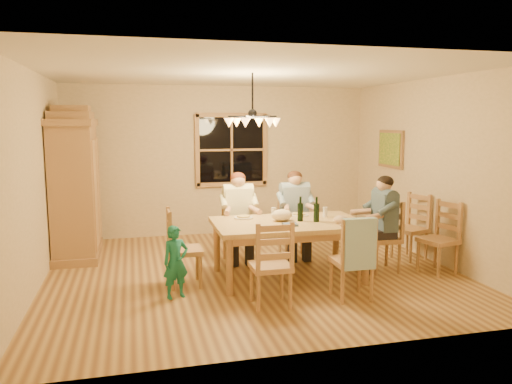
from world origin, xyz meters
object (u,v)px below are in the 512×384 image
object	(u,v)px
chair_near_left	(270,279)
wine_bottle_a	(300,209)
dining_table	(288,229)
chandelier	(253,121)
adult_woman	(238,206)
chair_far_right	(294,238)
wine_bottle_b	(316,209)
armoire	(76,188)
adult_slate_man	(383,211)
chair_end_right	(382,249)
adult_plaid_man	(295,203)
child	(176,262)
chair_spare_front	(437,251)
chair_spare_back	(409,239)
chair_far_left	(238,241)
chair_end_left	(185,262)
chair_near_right	(351,273)

from	to	relation	value
chair_near_left	wine_bottle_a	distance (m)	1.29
dining_table	chair_near_left	world-z (taller)	chair_near_left
chandelier	adult_woman	world-z (taller)	chandelier
chair_far_right	wine_bottle_b	world-z (taller)	wine_bottle_b
chandelier	armoire	size ratio (longest dim) A/B	0.33
chandelier	chair_far_right	size ratio (longest dim) A/B	0.78
adult_slate_man	wine_bottle_a	xyz separation A→B (m)	(-1.20, 0.02, 0.08)
chair_end_right	adult_plaid_man	distance (m)	1.45
wine_bottle_a	child	world-z (taller)	wine_bottle_a
wine_bottle_b	chair_spare_front	distance (m)	1.82
chair_spare_front	chair_near_left	bearing A→B (deg)	89.24
chair_far_right	chair_spare_back	distance (m)	1.73
chair_spare_back	adult_plaid_man	bearing A→B (deg)	55.51
child	chair_far_left	bearing A→B (deg)	34.75
chair_far_left	chair_end_right	world-z (taller)	same
chair_end_left	chair_end_right	xyz separation A→B (m)	(2.72, -0.03, 0.00)
chair_far_left	adult_slate_man	distance (m)	2.14
chair_near_left	chair_end_left	size ratio (longest dim) A/B	1.00
chandelier	adult_woman	size ratio (longest dim) A/B	0.88
dining_table	chair_end_left	world-z (taller)	chair_end_left
dining_table	adult_woman	bearing A→B (deg)	117.19
chair_end_left	adult_woman	size ratio (longest dim) A/B	1.13
chandelier	chair_near_right	size ratio (longest dim) A/B	0.78
chair_far_left	chair_end_left	xyz separation A→B (m)	(-0.88, -0.91, 0.00)
chair_near_left	chair_end_right	world-z (taller)	same
dining_table	wine_bottle_b	xyz separation A→B (m)	(0.35, -0.09, 0.26)
dining_table	chair_end_right	xyz separation A→B (m)	(1.36, -0.02, -0.36)
chair_near_left	dining_table	bearing A→B (deg)	62.10
chair_near_right	chair_spare_front	distance (m)	1.70
chair_far_right	chair_near_left	bearing A→B (deg)	64.80
chair_far_right	adult_slate_man	distance (m)	1.45
adult_plaid_man	chair_spare_front	world-z (taller)	adult_plaid_man
chair_far_right	chair_near_right	size ratio (longest dim) A/B	1.00
wine_bottle_a	chair_end_right	bearing A→B (deg)	-0.73
chair_spare_back	wine_bottle_a	bearing A→B (deg)	84.79
adult_slate_man	wine_bottle_b	distance (m)	1.01
chair_far_left	chair_spare_front	distance (m)	2.81
chair_far_left	chair_far_right	distance (m)	0.87
chair_near_right	armoire	bearing A→B (deg)	140.82
child	chair_spare_back	world-z (taller)	chair_spare_back
chair_far_right	child	xyz separation A→B (m)	(-1.91, -1.33, 0.13)
chair_end_left	wine_bottle_a	distance (m)	1.65
chair_end_left	adult_plaid_man	distance (m)	2.04
wine_bottle_a	wine_bottle_b	bearing A→B (deg)	-24.79
adult_slate_man	chair_spare_front	xyz separation A→B (m)	(0.69, -0.27, -0.54)
chair_far_left	chair_near_right	bearing A→B (deg)	117.90
chandelier	adult_woman	xyz separation A→B (m)	(-0.08, 0.56, -1.24)
chair_far_right	adult_plaid_man	size ratio (longest dim) A/B	1.13
chair_near_left	adult_slate_man	distance (m)	2.14
dining_table	adult_slate_man	world-z (taller)	adult_slate_man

